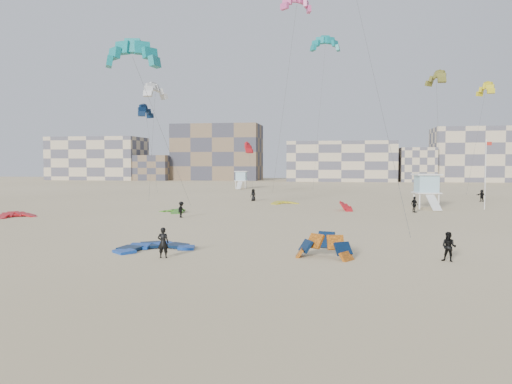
% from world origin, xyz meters
% --- Properties ---
extents(ground, '(320.00, 320.00, 0.00)m').
position_xyz_m(ground, '(0.00, 0.00, 0.00)').
color(ground, beige).
rests_on(ground, ground).
extents(kite_ground_blue, '(6.21, 6.29, 0.81)m').
position_xyz_m(kite_ground_blue, '(-1.54, 4.72, 0.00)').
color(kite_ground_blue, blue).
rests_on(kite_ground_blue, ground).
extents(kite_ground_orange, '(3.97, 3.93, 3.25)m').
position_xyz_m(kite_ground_orange, '(9.06, 3.71, 0.00)').
color(kite_ground_orange, orange).
rests_on(kite_ground_orange, ground).
extents(kite_ground_red, '(5.51, 5.49, 1.88)m').
position_xyz_m(kite_ground_red, '(-22.25, 20.25, 0.00)').
color(kite_ground_red, red).
rests_on(kite_ground_red, ground).
extents(kite_ground_green, '(4.77, 4.77, 1.26)m').
position_xyz_m(kite_ground_green, '(-8.37, 27.72, 0.00)').
color(kite_ground_green, '#378917').
rests_on(kite_ground_green, ground).
extents(kite_ground_red_far, '(2.97, 2.84, 2.89)m').
position_xyz_m(kite_ground_red_far, '(10.65, 33.31, 0.00)').
color(kite_ground_red_far, red).
rests_on(kite_ground_red_far, ground).
extents(kite_ground_yellow, '(4.88, 4.95, 1.03)m').
position_xyz_m(kite_ground_yellow, '(2.52, 41.61, 0.00)').
color(kite_ground_yellow, '#C5D40D').
rests_on(kite_ground_yellow, ground).
extents(kitesurfer_main, '(0.69, 0.50, 1.78)m').
position_xyz_m(kitesurfer_main, '(-0.03, 2.17, 0.89)').
color(kitesurfer_main, black).
rests_on(kitesurfer_main, ground).
extents(kitesurfer_b, '(1.00, 0.93, 1.65)m').
position_xyz_m(kitesurfer_b, '(15.91, 3.78, 0.83)').
color(kitesurfer_b, black).
rests_on(kitesurfer_b, ground).
extents(kitesurfer_c, '(0.83, 1.16, 1.62)m').
position_xyz_m(kitesurfer_c, '(-5.74, 22.81, 0.81)').
color(kitesurfer_c, black).
rests_on(kitesurfer_c, ground).
extents(kitesurfer_d, '(0.93, 1.12, 1.79)m').
position_xyz_m(kitesurfer_d, '(18.02, 32.14, 0.89)').
color(kitesurfer_d, black).
rests_on(kitesurfer_d, ground).
extents(kitesurfer_e, '(1.00, 0.85, 1.74)m').
position_xyz_m(kitesurfer_e, '(-2.51, 45.90, 0.87)').
color(kitesurfer_e, black).
rests_on(kitesurfer_e, ground).
extents(kitesurfer_f, '(1.31, 1.62, 1.73)m').
position_xyz_m(kitesurfer_f, '(29.70, 50.04, 0.86)').
color(kitesurfer_f, black).
rests_on(kitesurfer_f, ground).
extents(kite_fly_teal_a, '(5.30, 10.87, 15.29)m').
position_xyz_m(kite_fly_teal_a, '(-8.00, 16.55, 14.72)').
color(kite_fly_teal_a, teal).
rests_on(kite_fly_teal_a, ground).
extents(kite_fly_grey, '(4.73, 6.30, 14.83)m').
position_xyz_m(kite_fly_grey, '(-13.10, 35.19, 14.35)').
color(kite_fly_grey, white).
rests_on(kite_fly_grey, ground).
extents(kite_fly_pink, '(7.24, 13.82, 25.64)m').
position_xyz_m(kite_fly_pink, '(4.27, 39.19, 25.46)').
color(kite_fly_pink, '#E45CA9').
rests_on(kite_fly_pink, ground).
extents(kite_fly_olive, '(3.78, 3.72, 14.49)m').
position_xyz_m(kite_fly_olive, '(19.81, 30.81, 14.33)').
color(kite_fly_olive, brown).
rests_on(kite_fly_olive, ground).
extents(kite_fly_yellow, '(4.54, 4.11, 15.90)m').
position_xyz_m(kite_fly_yellow, '(29.94, 50.40, 15.75)').
color(kite_fly_yellow, '#C5D40D').
rests_on(kite_fly_yellow, ground).
extents(kite_fly_navy, '(3.62, 3.63, 13.24)m').
position_xyz_m(kite_fly_navy, '(-18.59, 45.38, 12.97)').
color(kite_fly_navy, '#061D40').
rests_on(kite_fly_navy, ground).
extents(kite_fly_teal_b, '(5.32, 5.33, 25.01)m').
position_xyz_m(kite_fly_teal_b, '(7.31, 56.96, 24.38)').
color(kite_fly_teal_b, teal).
rests_on(kite_fly_teal_b, ground).
extents(kite_fly_red, '(4.18, 8.07, 8.48)m').
position_xyz_m(kite_fly_red, '(-6.06, 61.43, 8.00)').
color(kite_fly_red, red).
rests_on(kite_fly_red, ground).
extents(lifeguard_tower_near, '(3.35, 5.93, 4.17)m').
position_xyz_m(lifeguard_tower_near, '(20.14, 37.55, 2.07)').
color(lifeguard_tower_near, white).
rests_on(lifeguard_tower_near, ground).
extents(lifeguard_tower_far, '(2.75, 5.18, 3.78)m').
position_xyz_m(lifeguard_tower_far, '(-11.15, 79.89, 1.87)').
color(lifeguard_tower_far, white).
rests_on(lifeguard_tower_far, ground).
extents(flagpole, '(0.67, 0.10, 8.27)m').
position_xyz_m(flagpole, '(26.75, 37.41, 4.33)').
color(flagpole, white).
rests_on(flagpole, ground).
extents(condo_west_a, '(30.00, 15.00, 14.00)m').
position_xyz_m(condo_west_a, '(-70.00, 130.00, 7.00)').
color(condo_west_a, '#C8B593').
rests_on(condo_west_a, ground).
extents(condo_west_b, '(28.00, 14.00, 18.00)m').
position_xyz_m(condo_west_b, '(-30.00, 134.00, 9.00)').
color(condo_west_b, brown).
rests_on(condo_west_b, ground).
extents(condo_mid, '(32.00, 16.00, 12.00)m').
position_xyz_m(condo_mid, '(10.00, 130.00, 6.00)').
color(condo_mid, '#C8B593').
rests_on(condo_mid, ground).
extents(condo_east, '(26.00, 14.00, 16.00)m').
position_xyz_m(condo_east, '(50.00, 132.00, 8.00)').
color(condo_east, '#C8B593').
rests_on(condo_east, ground).
extents(condo_fill_left, '(12.00, 10.00, 8.00)m').
position_xyz_m(condo_fill_left, '(-50.00, 128.00, 4.00)').
color(condo_fill_left, brown).
rests_on(condo_fill_left, ground).
extents(condo_fill_right, '(10.00, 10.00, 10.00)m').
position_xyz_m(condo_fill_right, '(32.00, 128.00, 5.00)').
color(condo_fill_right, '#C8B593').
rests_on(condo_fill_right, ground).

